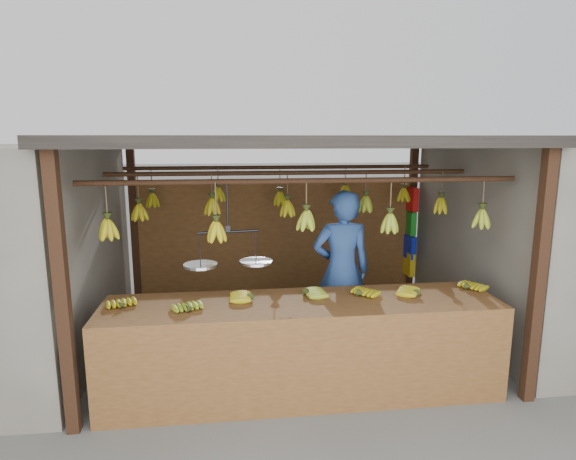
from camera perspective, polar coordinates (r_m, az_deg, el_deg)
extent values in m
plane|color=#5B5B57|center=(5.83, 0.37, -13.22)|extent=(80.00, 80.00, 0.00)
cube|color=black|center=(4.18, -25.16, -7.32)|extent=(0.10, 0.10, 2.30)
cube|color=black|center=(4.80, 27.51, -5.25)|extent=(0.10, 0.10, 2.30)
cube|color=black|center=(7.01, -17.72, 0.26)|extent=(0.10, 0.10, 2.30)
cube|color=black|center=(7.39, 14.39, 0.97)|extent=(0.10, 0.10, 2.30)
cube|color=black|center=(5.32, 0.41, 10.56)|extent=(4.30, 3.30, 0.10)
cylinder|color=black|center=(4.35, 2.12, 5.84)|extent=(4.00, 0.05, 0.05)
cylinder|color=black|center=(5.33, 0.40, 6.79)|extent=(4.00, 0.05, 0.05)
cylinder|color=black|center=(6.32, -0.79, 7.44)|extent=(4.00, 0.05, 0.05)
cube|color=brown|center=(6.97, -1.22, -1.37)|extent=(4.00, 0.06, 1.80)
cube|color=brown|center=(4.49, 1.73, -8.92)|extent=(3.65, 0.81, 0.08)
cube|color=brown|center=(4.29, 2.56, -15.92)|extent=(3.65, 0.04, 0.90)
cube|color=black|center=(4.43, -21.19, -16.33)|extent=(0.07, 0.07, 0.82)
cube|color=black|center=(4.91, 23.35, -13.71)|extent=(0.07, 0.07, 0.82)
cube|color=black|center=(5.06, -19.22, -12.70)|extent=(0.07, 0.07, 0.82)
cube|color=black|center=(5.49, 19.56, -10.83)|extent=(0.07, 0.07, 0.82)
ellipsoid|color=#B5A513|center=(4.52, -18.96, -8.48)|extent=(0.26, 0.29, 0.06)
ellipsoid|color=#92A523|center=(4.27, -11.51, -9.21)|extent=(0.25, 0.29, 0.06)
ellipsoid|color=#B5A513|center=(4.52, -4.50, -7.87)|extent=(0.25, 0.19, 0.06)
ellipsoid|color=#92A523|center=(4.59, 2.21, -7.55)|extent=(0.26, 0.21, 0.06)
ellipsoid|color=#B5A513|center=(4.63, 8.61, -7.53)|extent=(0.30, 0.29, 0.06)
ellipsoid|color=#B5A513|center=(4.78, 15.05, -7.17)|extent=(0.30, 0.28, 0.06)
ellipsoid|color=#B5A513|center=(5.09, 20.61, -6.41)|extent=(0.30, 0.29, 0.06)
ellipsoid|color=#B5A513|center=(4.50, -20.52, 0.06)|extent=(0.16, 0.16, 0.28)
ellipsoid|color=#B5A513|center=(4.31, -8.47, -0.21)|extent=(0.16, 0.16, 0.28)
ellipsoid|color=#92A523|center=(4.38, 2.17, 1.13)|extent=(0.16, 0.16, 0.28)
ellipsoid|color=#92A523|center=(4.62, 11.96, 0.79)|extent=(0.16, 0.16, 0.28)
ellipsoid|color=#92A523|center=(4.95, 21.96, 1.25)|extent=(0.16, 0.16, 0.28)
ellipsoid|color=#B5A513|center=(5.43, -17.20, 2.03)|extent=(0.16, 0.16, 0.28)
ellipsoid|color=#B5A513|center=(5.31, -8.96, 2.77)|extent=(0.16, 0.16, 0.28)
ellipsoid|color=#B5A513|center=(5.41, -0.08, 2.57)|extent=(0.16, 0.16, 0.28)
ellipsoid|color=#92A523|center=(5.54, 9.16, 3.04)|extent=(0.16, 0.16, 0.28)
ellipsoid|color=#B5A513|center=(5.83, 17.64, 2.76)|extent=(0.16, 0.16, 0.28)
ellipsoid|color=#B5A513|center=(6.44, -15.75, 3.40)|extent=(0.16, 0.16, 0.28)
ellipsoid|color=#B5A513|center=(6.28, -8.25, 4.17)|extent=(0.16, 0.16, 0.28)
ellipsoid|color=#B5A513|center=(6.36, -0.96, 3.74)|extent=(0.16, 0.16, 0.28)
ellipsoid|color=#B5A513|center=(6.51, 6.79, 4.45)|extent=(0.16, 0.16, 0.28)
ellipsoid|color=#B5A513|center=(6.71, 13.55, 4.07)|extent=(0.16, 0.16, 0.28)
cylinder|color=black|center=(4.32, -7.20, 2.72)|extent=(0.02, 0.02, 0.45)
cylinder|color=black|center=(4.35, -7.13, -0.21)|extent=(0.55, 0.09, 0.02)
cylinder|color=silver|center=(4.40, -10.32, -4.20)|extent=(0.30, 0.30, 0.02)
cylinder|color=silver|center=(4.46, -3.80, -3.85)|extent=(0.30, 0.30, 0.02)
imported|color=#3359A5|center=(5.46, 6.36, -4.79)|extent=(0.67, 0.44, 1.82)
cube|color=red|center=(7.18, 14.51, 3.55)|extent=(0.08, 0.26, 0.34)
cube|color=#199926|center=(7.23, 14.38, 0.80)|extent=(0.08, 0.26, 0.34)
cube|color=#1426BF|center=(7.30, 14.24, -1.97)|extent=(0.08, 0.26, 0.34)
cube|color=yellow|center=(7.36, 14.15, -3.89)|extent=(0.08, 0.26, 0.34)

